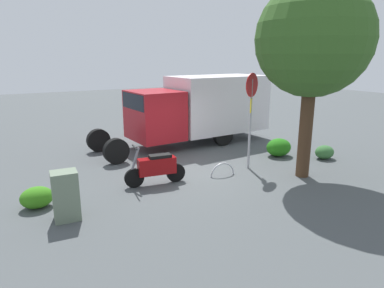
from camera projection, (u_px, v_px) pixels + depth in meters
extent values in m
plane|color=#4A4F50|center=(194.00, 172.00, 11.02)|extent=(60.00, 60.00, 0.00)
cylinder|color=black|center=(198.00, 127.00, 15.84)|extent=(0.91, 0.29, 0.90)
cylinder|color=black|center=(223.00, 135.00, 14.30)|extent=(0.91, 0.29, 0.90)
cylinder|color=black|center=(99.00, 140.00, 13.35)|extent=(0.91, 0.29, 0.90)
cylinder|color=black|center=(116.00, 151.00, 11.81)|extent=(0.91, 0.29, 0.90)
cube|color=white|center=(217.00, 103.00, 14.99)|extent=(4.30, 2.38, 2.39)
cube|color=#AD1821|center=(155.00, 115.00, 13.40)|extent=(1.89, 2.18, 1.90)
cube|color=black|center=(154.00, 100.00, 13.26)|extent=(1.90, 2.02, 0.60)
cylinder|color=black|center=(134.00, 178.00, 9.67)|extent=(0.57, 0.18, 0.56)
cylinder|color=black|center=(176.00, 173.00, 10.12)|extent=(0.57, 0.18, 0.56)
cube|color=maroon|center=(157.00, 166.00, 9.84)|extent=(1.14, 0.48, 0.48)
cube|color=black|center=(160.00, 157.00, 9.81)|extent=(0.68, 0.37, 0.12)
cylinder|color=slate|center=(135.00, 159.00, 9.55)|extent=(0.29, 0.11, 0.69)
cylinder|color=black|center=(135.00, 147.00, 9.47)|extent=(0.12, 0.55, 0.04)
cylinder|color=#9E9EA3|center=(250.00, 125.00, 11.09)|extent=(0.08, 0.08, 2.95)
cylinder|color=red|center=(252.00, 85.00, 10.75)|extent=(0.71, 0.32, 0.76)
cube|color=yellow|center=(251.00, 105.00, 10.91)|extent=(0.33, 0.33, 0.44)
cylinder|color=#47301E|center=(306.00, 130.00, 10.32)|extent=(0.40, 0.40, 2.96)
sphere|color=#345D22|center=(313.00, 39.00, 9.66)|extent=(3.32, 3.32, 3.32)
cube|color=slate|center=(66.00, 196.00, 7.69)|extent=(0.61, 0.53, 1.15)
torus|color=#B7B7BC|center=(222.00, 176.00, 10.70)|extent=(0.85, 0.14, 0.85)
ellipsoid|color=#38811A|center=(37.00, 197.00, 8.36)|extent=(0.78, 0.64, 0.53)
ellipsoid|color=#376C36|center=(325.00, 152.00, 12.42)|extent=(0.73, 0.60, 0.50)
ellipsoid|color=#237316|center=(279.00, 147.00, 12.75)|extent=(0.98, 0.80, 0.67)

